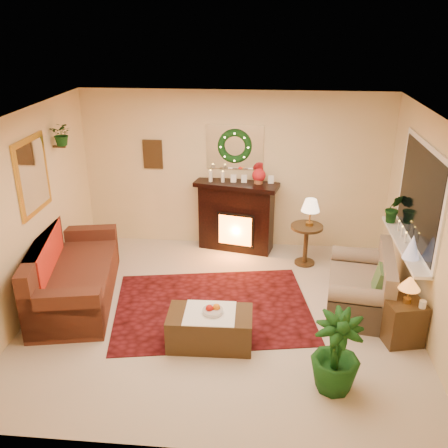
# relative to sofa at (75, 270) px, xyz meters

# --- Properties ---
(floor) EXTENTS (5.00, 5.00, 0.00)m
(floor) POSITION_rel_sofa_xyz_m (2.04, -0.23, -0.43)
(floor) COLOR beige
(floor) RESTS_ON ground
(ceiling) EXTENTS (5.00, 5.00, 0.00)m
(ceiling) POSITION_rel_sofa_xyz_m (2.04, -0.23, 2.17)
(ceiling) COLOR white
(ceiling) RESTS_ON ground
(wall_back) EXTENTS (5.00, 5.00, 0.00)m
(wall_back) POSITION_rel_sofa_xyz_m (2.04, 2.02, 0.87)
(wall_back) COLOR #EFD88C
(wall_back) RESTS_ON ground
(wall_front) EXTENTS (5.00, 5.00, 0.00)m
(wall_front) POSITION_rel_sofa_xyz_m (2.04, -2.48, 0.87)
(wall_front) COLOR #EFD88C
(wall_front) RESTS_ON ground
(wall_left) EXTENTS (4.50, 4.50, 0.00)m
(wall_left) POSITION_rel_sofa_xyz_m (-0.46, -0.23, 0.87)
(wall_left) COLOR #EFD88C
(wall_left) RESTS_ON ground
(wall_right) EXTENTS (4.50, 4.50, 0.00)m
(wall_right) POSITION_rel_sofa_xyz_m (4.54, -0.23, 0.87)
(wall_right) COLOR #EFD88C
(wall_right) RESTS_ON ground
(area_rug) EXTENTS (2.89, 2.37, 0.01)m
(area_rug) POSITION_rel_sofa_xyz_m (1.90, -0.09, -0.42)
(area_rug) COLOR maroon
(area_rug) RESTS_ON floor
(sofa) EXTENTS (1.35, 2.29, 0.92)m
(sofa) POSITION_rel_sofa_xyz_m (0.00, 0.00, 0.00)
(sofa) COLOR brown
(sofa) RESTS_ON floor
(red_throw) EXTENTS (0.86, 1.39, 0.02)m
(red_throw) POSITION_rel_sofa_xyz_m (-0.07, 0.12, 0.03)
(red_throw) COLOR #BC0000
(red_throw) RESTS_ON sofa
(fireplace) EXTENTS (1.25, 0.63, 1.10)m
(fireplace) POSITION_rel_sofa_xyz_m (2.09, 1.81, 0.12)
(fireplace) COLOR black
(fireplace) RESTS_ON floor
(poinsettia) EXTENTS (0.22, 0.22, 0.22)m
(poinsettia) POSITION_rel_sofa_xyz_m (2.44, 1.81, 0.87)
(poinsettia) COLOR red
(poinsettia) RESTS_ON fireplace
(mantel_candle_a) EXTENTS (0.06, 0.06, 0.19)m
(mantel_candle_a) POSITION_rel_sofa_xyz_m (1.66, 1.82, 0.83)
(mantel_candle_a) COLOR white
(mantel_candle_a) RESTS_ON fireplace
(mantel_candle_b) EXTENTS (0.06, 0.06, 0.17)m
(mantel_candle_b) POSITION_rel_sofa_xyz_m (1.86, 1.80, 0.83)
(mantel_candle_b) COLOR white
(mantel_candle_b) RESTS_ON fireplace
(mantel_mirror) EXTENTS (0.92, 0.02, 0.72)m
(mantel_mirror) POSITION_rel_sofa_xyz_m (2.04, 2.00, 1.27)
(mantel_mirror) COLOR white
(mantel_mirror) RESTS_ON wall_back
(wreath) EXTENTS (0.55, 0.11, 0.55)m
(wreath) POSITION_rel_sofa_xyz_m (2.04, 1.96, 1.29)
(wreath) COLOR #194719
(wreath) RESTS_ON wall_back
(wall_art) EXTENTS (0.32, 0.03, 0.48)m
(wall_art) POSITION_rel_sofa_xyz_m (0.69, 2.00, 1.12)
(wall_art) COLOR #381E11
(wall_art) RESTS_ON wall_back
(gold_mirror) EXTENTS (0.03, 0.84, 1.00)m
(gold_mirror) POSITION_rel_sofa_xyz_m (-0.44, 0.07, 1.32)
(gold_mirror) COLOR gold
(gold_mirror) RESTS_ON wall_left
(hanging_plant) EXTENTS (0.33, 0.28, 0.36)m
(hanging_plant) POSITION_rel_sofa_xyz_m (-0.30, 0.82, 1.54)
(hanging_plant) COLOR #194719
(hanging_plant) RESTS_ON wall_left
(loveseat) EXTENTS (0.98, 1.48, 0.80)m
(loveseat) POSITION_rel_sofa_xyz_m (3.87, 0.15, -0.01)
(loveseat) COLOR #B6A98D
(loveseat) RESTS_ON floor
(window_frame) EXTENTS (0.03, 1.86, 1.36)m
(window_frame) POSITION_rel_sofa_xyz_m (4.53, 0.32, 1.12)
(window_frame) COLOR white
(window_frame) RESTS_ON wall_right
(window_glass) EXTENTS (0.02, 1.70, 1.22)m
(window_glass) POSITION_rel_sofa_xyz_m (4.51, 0.32, 1.12)
(window_glass) COLOR black
(window_glass) RESTS_ON wall_right
(window_sill) EXTENTS (0.22, 1.86, 0.04)m
(window_sill) POSITION_rel_sofa_xyz_m (4.42, 0.32, 0.44)
(window_sill) COLOR white
(window_sill) RESTS_ON wall_right
(mini_tree) EXTENTS (0.21, 0.21, 0.32)m
(mini_tree) POSITION_rel_sofa_xyz_m (4.39, -0.12, 0.61)
(mini_tree) COLOR silver
(mini_tree) RESTS_ON window_sill
(sill_plant) EXTENTS (0.31, 0.25, 0.56)m
(sill_plant) POSITION_rel_sofa_xyz_m (4.40, 1.03, 0.66)
(sill_plant) COLOR #1C5C22
(sill_plant) RESTS_ON window_sill
(side_table_round) EXTENTS (0.66, 0.66, 0.65)m
(side_table_round) POSITION_rel_sofa_xyz_m (3.22, 1.35, -0.10)
(side_table_round) COLOR #41240F
(side_table_round) RESTS_ON floor
(lamp_cream) EXTENTS (0.28, 0.28, 0.43)m
(lamp_cream) POSITION_rel_sofa_xyz_m (3.25, 1.37, 0.45)
(lamp_cream) COLOR beige
(lamp_cream) RESTS_ON side_table_round
(end_table_square) EXTENTS (0.53, 0.53, 0.55)m
(end_table_square) POSITION_rel_sofa_xyz_m (4.26, -0.58, -0.16)
(end_table_square) COLOR #452615
(end_table_square) RESTS_ON floor
(lamp_tiffany) EXTENTS (0.25, 0.25, 0.37)m
(lamp_tiffany) POSITION_rel_sofa_xyz_m (4.27, -0.61, 0.32)
(lamp_tiffany) COLOR orange
(lamp_tiffany) RESTS_ON end_table_square
(coffee_table) EXTENTS (1.02, 0.58, 0.42)m
(coffee_table) POSITION_rel_sofa_xyz_m (1.97, -0.87, -0.22)
(coffee_table) COLOR #442913
(coffee_table) RESTS_ON floor
(fruit_bowl) EXTENTS (0.24, 0.24, 0.06)m
(fruit_bowl) POSITION_rel_sofa_xyz_m (2.00, -0.87, 0.02)
(fruit_bowl) COLOR #BDBDBD
(fruit_bowl) RESTS_ON coffee_table
(floor_palm) EXTENTS (1.60, 1.60, 2.74)m
(floor_palm) POSITION_rel_sofa_xyz_m (3.36, -1.53, 0.02)
(floor_palm) COLOR black
(floor_palm) RESTS_ON floor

